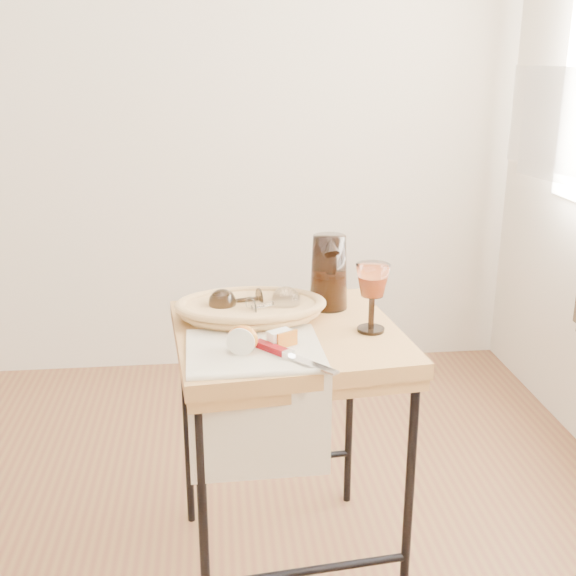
{
  "coord_description": "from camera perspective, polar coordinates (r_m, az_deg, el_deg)",
  "views": [
    {
      "loc": [
        0.42,
        -1.41,
        1.42
      ],
      "look_at": [
        0.6,
        0.3,
        0.86
      ],
      "focal_mm": 44.21,
      "sensor_mm": 36.0,
      "label": 1
    }
  ],
  "objects": [
    {
      "name": "side_table",
      "position": [
        2.03,
        -0.06,
        -13.06
      ],
      "size": [
        0.64,
        0.64,
        0.74
      ],
      "primitive_type": null,
      "rotation": [
        0.0,
        0.0,
        0.1
      ],
      "color": "brown",
      "rests_on": "floor"
    },
    {
      "name": "pitcher",
      "position": [
        2.0,
        3.3,
        1.3
      ],
      "size": [
        0.17,
        0.24,
        0.25
      ],
      "primitive_type": null,
      "rotation": [
        0.0,
        0.0,
        0.08
      ],
      "color": "black",
      "rests_on": "side_table"
    },
    {
      "name": "wine_goblet",
      "position": [
        1.84,
        6.77,
        -0.78
      ],
      "size": [
        0.11,
        0.11,
        0.18
      ],
      "primitive_type": null,
      "rotation": [
        0.0,
        0.0,
        -0.28
      ],
      "color": "white",
      "rests_on": "side_table"
    },
    {
      "name": "apple_half",
      "position": [
        1.7,
        -3.66,
        -4.08
      ],
      "size": [
        0.08,
        0.06,
        0.07
      ],
      "primitive_type": "ellipsoid",
      "rotation": [
        0.0,
        0.0,
        -0.28
      ],
      "color": "#BB2304",
      "rests_on": "tea_towel"
    },
    {
      "name": "bread_basket",
      "position": [
        1.93,
        -3.01,
        -1.81
      ],
      "size": [
        0.36,
        0.25,
        0.05
      ],
      "primitive_type": null,
      "rotation": [
        0.0,
        0.0,
        -0.01
      ],
      "color": "#A67C4B",
      "rests_on": "side_table"
    },
    {
      "name": "table_knife",
      "position": [
        1.67,
        0.28,
        -5.39
      ],
      "size": [
        0.18,
        0.2,
        0.02
      ],
      "primitive_type": null,
      "rotation": [
        0.0,
        0.0,
        -0.86
      ],
      "color": "silver",
      "rests_on": "tea_towel"
    },
    {
      "name": "goblet_lying_a",
      "position": [
        1.94,
        -4.01,
        -1.02
      ],
      "size": [
        0.14,
        0.1,
        0.08
      ],
      "primitive_type": null,
      "rotation": [
        0.0,
        0.0,
        3.39
      ],
      "color": "#3A2B1D",
      "rests_on": "bread_basket"
    },
    {
      "name": "goblet_lying_b",
      "position": [
        1.9,
        -1.36,
        -1.25
      ],
      "size": [
        0.15,
        0.12,
        0.08
      ],
      "primitive_type": null,
      "rotation": [
        0.0,
        0.0,
        0.4
      ],
      "color": "white",
      "rests_on": "bread_basket"
    },
    {
      "name": "wall_back",
      "position": [
        3.24,
        -14.13,
        16.3
      ],
      "size": [
        3.6,
        0.0,
        2.7
      ],
      "primitive_type": "cube",
      "color": "beige",
      "rests_on": "ground"
    },
    {
      "name": "apple_wedge",
      "position": [
        1.74,
        -0.67,
        -4.03
      ],
      "size": [
        0.07,
        0.06,
        0.04
      ],
      "primitive_type": "cube",
      "rotation": [
        0.0,
        0.0,
        0.51
      ],
      "color": "white",
      "rests_on": "tea_towel"
    },
    {
      "name": "tea_towel",
      "position": [
        1.73,
        -2.73,
        -4.96
      ],
      "size": [
        0.34,
        0.3,
        0.01
      ],
      "primitive_type": "cube",
      "rotation": [
        0.0,
        0.0,
        0.02
      ],
      "color": "white",
      "rests_on": "side_table"
    }
  ]
}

